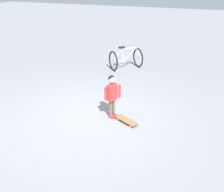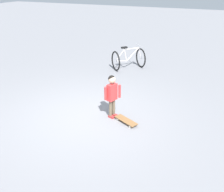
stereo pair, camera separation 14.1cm
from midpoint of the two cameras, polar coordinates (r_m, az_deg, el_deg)
ground_plane at (r=6.13m, az=-5.33°, el=-4.59°), size 50.00×50.00×0.00m
child_person at (r=5.79m, az=0.70°, el=0.94°), size 0.31×0.30×1.06m
skateboard at (r=5.82m, az=3.92°, el=-5.64°), size 0.62×0.44×0.07m
bicycle_mid at (r=9.22m, az=4.24°, el=8.50°), size 1.25×1.26×0.85m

